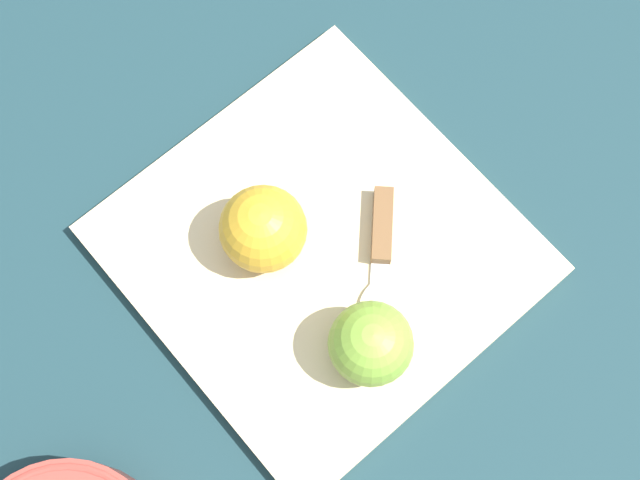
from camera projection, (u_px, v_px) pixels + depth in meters
ground_plane at (320, 253)px, 0.76m from camera, size 4.00×4.00×0.00m
cutting_board at (320, 250)px, 0.76m from camera, size 0.32×0.31×0.02m
apple_half_left at (263, 229)px, 0.72m from camera, size 0.07×0.07×0.07m
apple_half_right at (371, 343)px, 0.69m from camera, size 0.07×0.07×0.07m
knife at (381, 246)px, 0.74m from camera, size 0.12×0.13×0.02m
apple_slice at (397, 312)px, 0.73m from camera, size 0.06×0.06×0.00m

